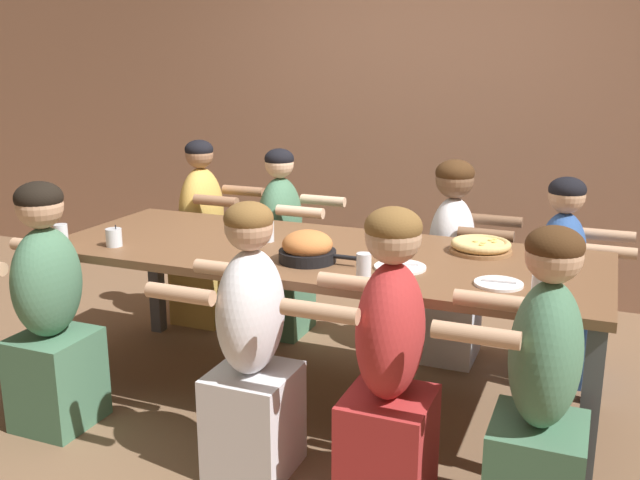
{
  "coord_description": "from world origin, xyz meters",
  "views": [
    {
      "loc": [
        1.24,
        -3.03,
        1.66
      ],
      "look_at": [
        0.0,
        0.0,
        0.81
      ],
      "focal_mm": 40.0,
      "sensor_mm": 36.0,
      "label": 1
    }
  ],
  "objects_px": {
    "diner_far_left": "(203,241)",
    "diner_far_midright": "(451,269)",
    "cocktail_glass_blue": "(114,238)",
    "diner_far_midleft": "(281,252)",
    "diner_near_left": "(50,316)",
    "diner_near_midright": "(388,372)",
    "empty_plate_b": "(400,267)",
    "drinking_glass_c": "(268,232)",
    "diner_near_center": "(251,353)",
    "drinking_glass_d": "(541,291)",
    "skillet_bowl": "(308,248)",
    "drinking_glass_a": "(364,269)",
    "diner_near_right": "(540,403)",
    "empty_plate_c": "(499,284)",
    "empty_plate_a": "(399,238)",
    "drinking_glass_b": "(559,241)",
    "pizza_board_main": "(481,246)",
    "drinking_glass_e": "(61,237)",
    "diner_far_right": "(560,288)"
  },
  "relations": [
    {
      "from": "empty_plate_c",
      "to": "drinking_glass_c",
      "type": "relative_size",
      "value": 1.9
    },
    {
      "from": "drinking_glass_d",
      "to": "diner_far_left",
      "type": "bearing_deg",
      "value": 152.85
    },
    {
      "from": "drinking_glass_c",
      "to": "diner_far_midright",
      "type": "distance_m",
      "value": 1.07
    },
    {
      "from": "diner_near_center",
      "to": "drinking_glass_e",
      "type": "bearing_deg",
      "value": 75.31
    },
    {
      "from": "diner_far_midright",
      "to": "diner_far_midleft",
      "type": "bearing_deg",
      "value": -90.0
    },
    {
      "from": "skillet_bowl",
      "to": "drinking_glass_b",
      "type": "distance_m",
      "value": 1.2
    },
    {
      "from": "drinking_glass_e",
      "to": "diner_far_midright",
      "type": "distance_m",
      "value": 2.04
    },
    {
      "from": "diner_near_right",
      "to": "diner_near_center",
      "type": "distance_m",
      "value": 1.1
    },
    {
      "from": "drinking_glass_a",
      "to": "diner_near_right",
      "type": "distance_m",
      "value": 0.88
    },
    {
      "from": "pizza_board_main",
      "to": "diner_far_midright",
      "type": "distance_m",
      "value": 0.58
    },
    {
      "from": "diner_near_left",
      "to": "diner_far_right",
      "type": "bearing_deg",
      "value": -55.56
    },
    {
      "from": "diner_near_left",
      "to": "diner_far_right",
      "type": "height_order",
      "value": "diner_near_left"
    },
    {
      "from": "pizza_board_main",
      "to": "empty_plate_a",
      "type": "bearing_deg",
      "value": 167.64
    },
    {
      "from": "diner_near_right",
      "to": "diner_far_midleft",
      "type": "relative_size",
      "value": 1.0
    },
    {
      "from": "drinking_glass_e",
      "to": "diner_far_right",
      "type": "distance_m",
      "value": 2.53
    },
    {
      "from": "drinking_glass_d",
      "to": "cocktail_glass_blue",
      "type": "bearing_deg",
      "value": 177.92
    },
    {
      "from": "drinking_glass_d",
      "to": "empty_plate_b",
      "type": "bearing_deg",
      "value": 158.93
    },
    {
      "from": "diner_far_midleft",
      "to": "diner_far_right",
      "type": "bearing_deg",
      "value": 90.0
    },
    {
      "from": "skillet_bowl",
      "to": "cocktail_glass_blue",
      "type": "distance_m",
      "value": 0.98
    },
    {
      "from": "empty_plate_a",
      "to": "pizza_board_main",
      "type": "bearing_deg",
      "value": -12.36
    },
    {
      "from": "cocktail_glass_blue",
      "to": "diner_far_midright",
      "type": "relative_size",
      "value": 0.1
    },
    {
      "from": "cocktail_glass_blue",
      "to": "diner_near_midright",
      "type": "xyz_separation_m",
      "value": [
        1.52,
        -0.4,
        -0.26
      ]
    },
    {
      "from": "diner_near_right",
      "to": "diner_far_midleft",
      "type": "xyz_separation_m",
      "value": [
        -1.64,
        1.42,
        -0.01
      ]
    },
    {
      "from": "skillet_bowl",
      "to": "empty_plate_b",
      "type": "height_order",
      "value": "skillet_bowl"
    },
    {
      "from": "diner_near_midright",
      "to": "empty_plate_b",
      "type": "bearing_deg",
      "value": 12.46
    },
    {
      "from": "pizza_board_main",
      "to": "diner_near_right",
      "type": "height_order",
      "value": "diner_near_right"
    },
    {
      "from": "diner_near_center",
      "to": "drinking_glass_c",
      "type": "bearing_deg",
      "value": 21.28
    },
    {
      "from": "diner_near_left",
      "to": "diner_near_midright",
      "type": "height_order",
      "value": "diner_near_midright"
    },
    {
      "from": "drinking_glass_a",
      "to": "diner_far_midleft",
      "type": "bearing_deg",
      "value": 129.5
    },
    {
      "from": "empty_plate_a",
      "to": "drinking_glass_c",
      "type": "relative_size",
      "value": 1.74
    },
    {
      "from": "skillet_bowl",
      "to": "diner_far_right",
      "type": "xyz_separation_m",
      "value": [
        1.04,
        0.91,
        -0.33
      ]
    },
    {
      "from": "diner_near_right",
      "to": "empty_plate_c",
      "type": "bearing_deg",
      "value": 24.89
    },
    {
      "from": "empty_plate_b",
      "to": "diner_far_midleft",
      "type": "bearing_deg",
      "value": 138.8
    },
    {
      "from": "empty_plate_a",
      "to": "empty_plate_b",
      "type": "xyz_separation_m",
      "value": [
        0.14,
        -0.49,
        -0.0
      ]
    },
    {
      "from": "skillet_bowl",
      "to": "drinking_glass_c",
      "type": "distance_m",
      "value": 0.41
    },
    {
      "from": "drinking_glass_d",
      "to": "diner_far_left",
      "type": "xyz_separation_m",
      "value": [
        -2.13,
        1.09,
        -0.28
      ]
    },
    {
      "from": "cocktail_glass_blue",
      "to": "drinking_glass_c",
      "type": "height_order",
      "value": "cocktail_glass_blue"
    },
    {
      "from": "drinking_glass_c",
      "to": "diner_near_center",
      "type": "relative_size",
      "value": 0.09
    },
    {
      "from": "drinking_glass_c",
      "to": "diner_far_left",
      "type": "distance_m",
      "value": 1.06
    },
    {
      "from": "pizza_board_main",
      "to": "skillet_bowl",
      "type": "relative_size",
      "value": 0.77
    },
    {
      "from": "cocktail_glass_blue",
      "to": "diner_far_midleft",
      "type": "height_order",
      "value": "diner_far_midleft"
    },
    {
      "from": "empty_plate_b",
      "to": "drinking_glass_c",
      "type": "height_order",
      "value": "drinking_glass_c"
    },
    {
      "from": "empty_plate_a",
      "to": "drinking_glass_b",
      "type": "height_order",
      "value": "drinking_glass_b"
    },
    {
      "from": "empty_plate_b",
      "to": "diner_near_right",
      "type": "bearing_deg",
      "value": -40.52
    },
    {
      "from": "diner_near_left",
      "to": "diner_far_right",
      "type": "distance_m",
      "value": 2.52
    },
    {
      "from": "diner_far_right",
      "to": "cocktail_glass_blue",
      "type": "bearing_deg",
      "value": -63.11
    },
    {
      "from": "empty_plate_b",
      "to": "diner_near_center",
      "type": "distance_m",
      "value": 0.76
    },
    {
      "from": "skillet_bowl",
      "to": "diner_near_left",
      "type": "relative_size",
      "value": 0.33
    },
    {
      "from": "drinking_glass_e",
      "to": "diner_near_left",
      "type": "relative_size",
      "value": 0.09
    },
    {
      "from": "diner_far_left",
      "to": "diner_far_midright",
      "type": "bearing_deg",
      "value": 90.0
    }
  ]
}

